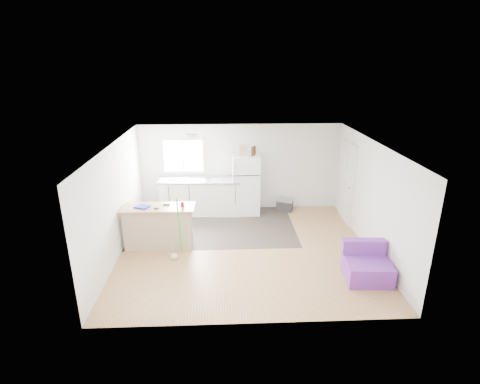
% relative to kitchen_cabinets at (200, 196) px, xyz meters
% --- Properties ---
extents(room, '(5.51, 5.01, 2.41)m').
position_rel_kitchen_cabinets_xyz_m(room, '(1.11, -2.16, 0.70)').
color(room, '#96643F').
rests_on(room, ground).
extents(vinyl_zone, '(4.05, 2.50, 0.00)m').
position_rel_kitchen_cabinets_xyz_m(vinyl_zone, '(0.39, -0.91, -0.50)').
color(vinyl_zone, '#2D2622').
rests_on(vinyl_zone, floor).
extents(window, '(1.18, 0.06, 0.98)m').
position_rel_kitchen_cabinets_xyz_m(window, '(-0.44, 0.33, 1.05)').
color(window, white).
rests_on(window, back_wall).
extents(interior_door, '(0.11, 0.92, 2.10)m').
position_rel_kitchen_cabinets_xyz_m(interior_door, '(3.84, -0.61, 0.52)').
color(interior_door, white).
rests_on(interior_door, right_wall).
extents(ceiling_fixture, '(0.30, 0.30, 0.07)m').
position_rel_kitchen_cabinets_xyz_m(ceiling_fixture, '(-0.09, -0.96, 1.86)').
color(ceiling_fixture, white).
rests_on(ceiling_fixture, ceiling).
extents(kitchen_cabinets, '(2.23, 0.79, 1.27)m').
position_rel_kitchen_cabinets_xyz_m(kitchen_cabinets, '(0.00, 0.00, 0.00)').
color(kitchen_cabinets, white).
rests_on(kitchen_cabinets, floor).
extents(peninsula, '(1.60, 0.63, 0.98)m').
position_rel_kitchen_cabinets_xyz_m(peninsula, '(-0.82, -1.94, -0.00)').
color(peninsula, tan).
rests_on(peninsula, floor).
extents(refrigerator, '(0.74, 0.70, 1.63)m').
position_rel_kitchen_cabinets_xyz_m(refrigerator, '(1.24, -0.02, 0.32)').
color(refrigerator, white).
rests_on(refrigerator, floor).
extents(cooler, '(0.53, 0.45, 0.34)m').
position_rel_kitchen_cabinets_xyz_m(cooler, '(2.35, 0.08, -0.33)').
color(cooler, '#2F2F32').
rests_on(cooler, floor).
extents(purple_seat, '(0.90, 0.85, 0.69)m').
position_rel_kitchen_cabinets_xyz_m(purple_seat, '(3.39, -3.41, -0.25)').
color(purple_seat, purple).
rests_on(purple_seat, floor).
extents(cleaner_jug, '(0.16, 0.13, 0.31)m').
position_rel_kitchen_cabinets_xyz_m(cleaner_jug, '(-0.46, -2.14, -0.36)').
color(cleaner_jug, silver).
rests_on(cleaner_jug, floor).
extents(mop, '(0.23, 0.40, 1.42)m').
position_rel_kitchen_cabinets_xyz_m(mop, '(-0.40, -2.50, -0.27)').
color(mop, green).
rests_on(mop, floor).
extents(red_cup, '(0.11, 0.11, 0.12)m').
position_rel_kitchen_cabinets_xyz_m(red_cup, '(-0.26, -1.95, 0.54)').
color(red_cup, red).
rests_on(red_cup, peninsula).
extents(blue_tray, '(0.36, 0.32, 0.04)m').
position_rel_kitchen_cabinets_xyz_m(blue_tray, '(-1.14, -1.97, 0.50)').
color(blue_tray, '#1325B5').
rests_on(blue_tray, peninsula).
extents(tool_a, '(0.15, 0.07, 0.03)m').
position_rel_kitchen_cabinets_xyz_m(tool_a, '(-0.62, -1.85, 0.50)').
color(tool_a, black).
rests_on(tool_a, peninsula).
extents(tool_b, '(0.11, 0.07, 0.03)m').
position_rel_kitchen_cabinets_xyz_m(tool_b, '(-0.81, -2.07, 0.49)').
color(tool_b, black).
rests_on(tool_b, peninsula).
extents(cardboard_box, '(0.20, 0.11, 0.30)m').
position_rel_kitchen_cabinets_xyz_m(cardboard_box, '(1.16, -0.09, 1.28)').
color(cardboard_box, tan).
rests_on(cardboard_box, refrigerator).
extents(bottle_left, '(0.07, 0.07, 0.25)m').
position_rel_kitchen_cabinets_xyz_m(bottle_left, '(1.42, -0.08, 1.26)').
color(bottle_left, '#3C210B').
rests_on(bottle_left, refrigerator).
extents(bottle_right, '(0.09, 0.09, 0.25)m').
position_rel_kitchen_cabinets_xyz_m(bottle_right, '(1.48, -0.00, 1.26)').
color(bottle_right, '#3C210B').
rests_on(bottle_right, refrigerator).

